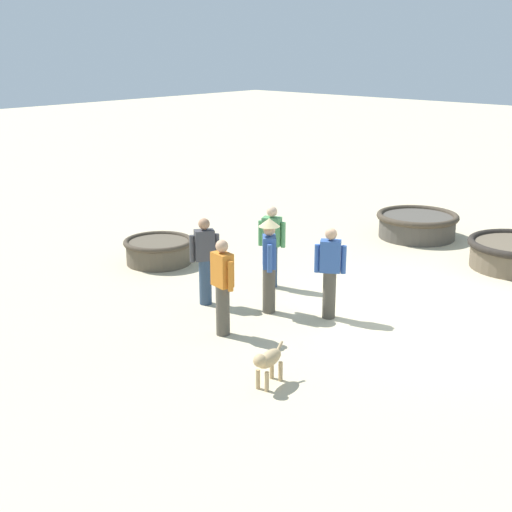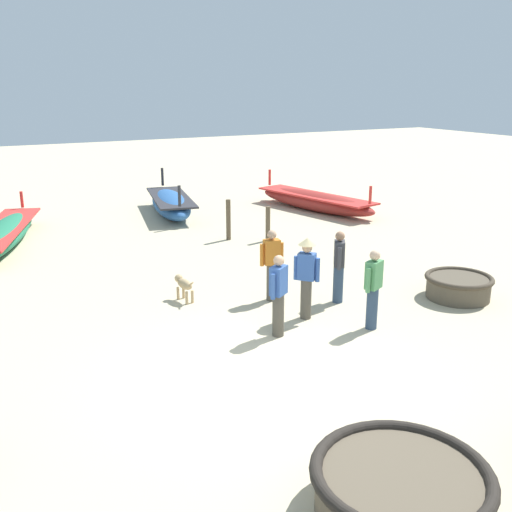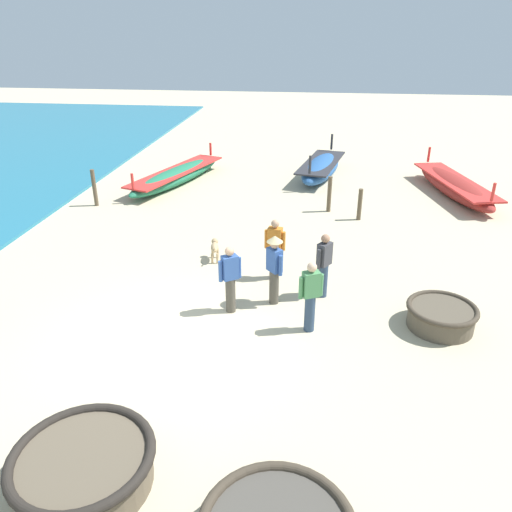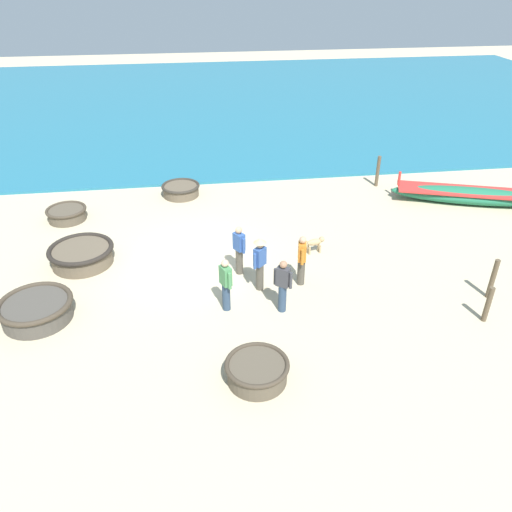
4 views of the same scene
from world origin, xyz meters
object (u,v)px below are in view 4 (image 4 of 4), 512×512
at_px(coracle_upturned, 67,213).
at_px(dog, 316,242).
at_px(fisherman_standing_right, 283,285).
at_px(coracle_nearest, 257,370).
at_px(mooring_post_mid_beach, 488,304).
at_px(fisherman_by_coracle, 302,259).
at_px(fisherman_standing_left, 226,284).
at_px(long_boat_red_hull, 469,195).
at_px(fisherman_with_hat, 260,261).
at_px(fisherman_hauling, 239,249).
at_px(coracle_center, 181,190).
at_px(mooring_post_inland, 493,279).
at_px(mooring_post_shoreline, 378,171).
at_px(coracle_far_left, 82,254).
at_px(coracle_tilted, 36,309).

relative_size(coracle_upturned, dog, 2.12).
height_order(coracle_upturned, fisherman_standing_right, fisherman_standing_right).
distance_m(coracle_nearest, mooring_post_mid_beach, 6.39).
bearing_deg(fisherman_by_coracle, fisherman_standing_left, -67.51).
height_order(coracle_nearest, fisherman_by_coracle, fisherman_by_coracle).
distance_m(long_boat_red_hull, fisherman_with_hat, 10.10).
height_order(long_boat_red_hull, fisherman_hauling, fisherman_hauling).
height_order(coracle_upturned, fisherman_by_coracle, fisherman_by_coracle).
bearing_deg(coracle_upturned, dog, 67.13).
distance_m(coracle_center, fisherman_standing_right, 8.49).
xyz_separation_m(mooring_post_mid_beach, mooring_post_inland, (-0.98, 0.67, 0.09)).
relative_size(long_boat_red_hull, fisherman_by_coracle, 3.77).
height_order(coracle_upturned, mooring_post_mid_beach, mooring_post_mid_beach).
bearing_deg(coracle_nearest, fisherman_standing_right, 157.42).
distance_m(coracle_center, mooring_post_shoreline, 8.13).
height_order(fisherman_hauling, fisherman_standing_right, same).
distance_m(fisherman_hauling, mooring_post_inland, 7.18).
bearing_deg(mooring_post_inland, coracle_center, -133.97).
relative_size(coracle_center, fisherman_by_coracle, 0.97).
xyz_separation_m(coracle_center, fisherman_standing_right, (8.05, 2.65, 0.58)).
distance_m(coracle_upturned, fisherman_by_coracle, 9.22).
height_order(coracle_center, fisherman_standing_right, fisherman_standing_right).
bearing_deg(coracle_upturned, coracle_center, 111.12).
height_order(long_boat_red_hull, dog, long_boat_red_hull).
bearing_deg(coracle_upturned, long_boat_red_hull, 87.66).
xyz_separation_m(coracle_center, coracle_far_left, (4.80, -3.10, 0.07)).
xyz_separation_m(coracle_tilted, mooring_post_inland, (0.70, 12.37, 0.29)).
height_order(coracle_tilted, fisherman_hauling, fisherman_hauling).
bearing_deg(fisherman_standing_right, coracle_tilted, -94.53).
bearing_deg(mooring_post_inland, fisherman_with_hat, -101.50).
relative_size(coracle_nearest, long_boat_red_hull, 0.25).
relative_size(long_boat_red_hull, dog, 8.70).
height_order(coracle_center, mooring_post_shoreline, mooring_post_shoreline).
distance_m(fisherman_hauling, mooring_post_mid_beach, 6.94).
xyz_separation_m(coracle_nearest, fisherman_hauling, (-4.50, 0.09, 0.56)).
bearing_deg(mooring_post_inland, coracle_upturned, -117.63).
relative_size(coracle_upturned, fisherman_hauling, 0.92).
distance_m(coracle_far_left, dog, 7.38).
bearing_deg(fisherman_by_coracle, coracle_upturned, -124.75).
height_order(fisherman_by_coracle, mooring_post_mid_beach, fisherman_by_coracle).
bearing_deg(long_boat_red_hull, coracle_nearest, -48.77).
bearing_deg(fisherman_standing_right, long_boat_red_hull, 124.59).
bearing_deg(fisherman_hauling, coracle_nearest, -1.19).
bearing_deg(coracle_far_left, fisherman_by_coracle, 72.58).
distance_m(coracle_far_left, fisherman_by_coracle, 6.86).
distance_m(fisherman_standing_left, mooring_post_shoreline, 10.35).
bearing_deg(coracle_far_left, fisherman_standing_right, 60.51).
relative_size(coracle_tilted, dog, 2.83).
relative_size(coracle_center, coracle_upturned, 1.06).
relative_size(fisherman_hauling, mooring_post_inland, 1.28).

